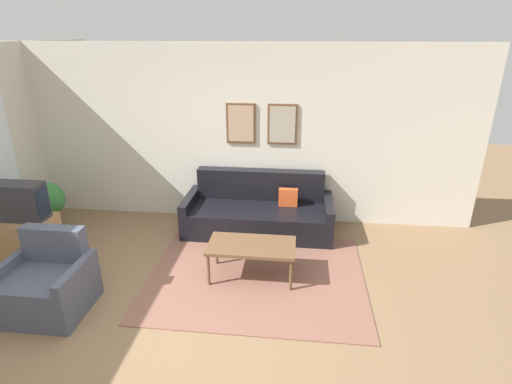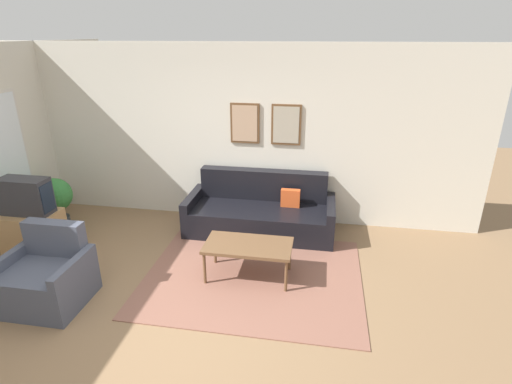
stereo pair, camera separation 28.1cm
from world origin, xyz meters
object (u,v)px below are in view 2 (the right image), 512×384
Objects in this scene: coffee_table at (248,247)px; armchair at (46,278)px; tv at (26,196)px; couch at (261,213)px; potted_plant_tall at (21,206)px.

armchair is at bearing -158.37° from coffee_table.
armchair is at bearing -47.55° from tv.
coffee_table is at bearing -87.82° from couch.
couch is 3.42× the size of tv.
tv reaches higher than potted_plant_tall.
armchair reaches higher than coffee_table.
potted_plant_tall is at bearing 174.63° from coffee_table.
potted_plant_tall is at bearing 131.50° from armchair.
tv is at bearing 128.92° from armchair.
potted_plant_tall is (-3.21, -0.97, 0.29)m from couch.
coffee_table is 1.64× the size of tv.
tv is (-2.90, -1.21, 0.56)m from couch.
couch is 1.28m from coffee_table.
tv is 0.73× the size of armchair.
couch reaches higher than coffee_table.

